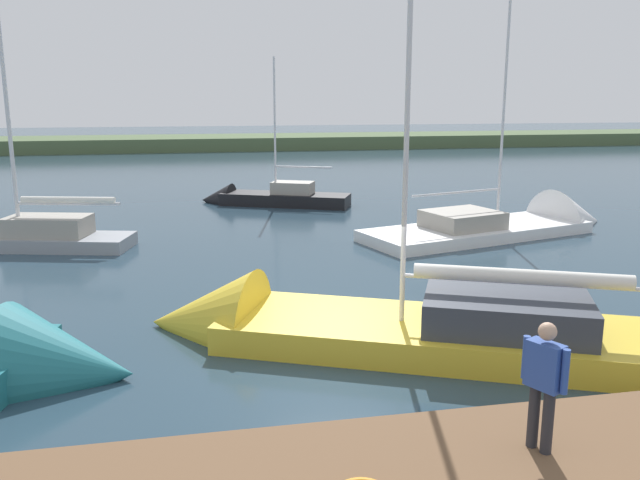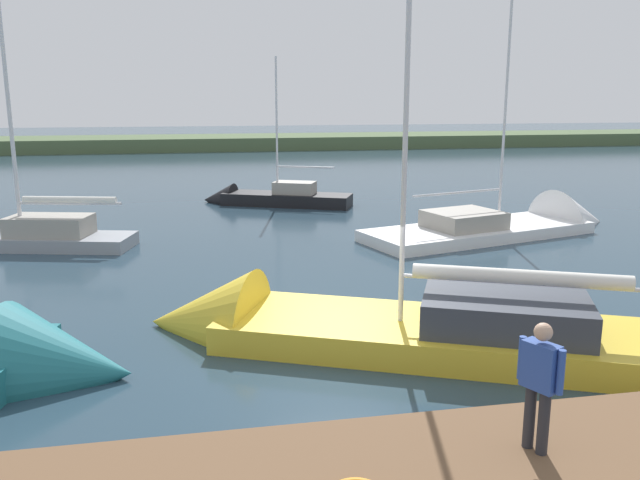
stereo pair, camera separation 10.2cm
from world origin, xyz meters
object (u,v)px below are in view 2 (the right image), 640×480
(sailboat_inner_slip, at_px, (529,228))
(sailboat_far_left, at_px, (345,333))
(person_on_dock, at_px, (540,378))
(sailboat_behind_pier, at_px, (0,241))
(sailboat_far_right, at_px, (267,201))

(sailboat_inner_slip, distance_m, sailboat_far_left, 13.60)
(person_on_dock, bearing_deg, sailboat_far_left, 75.11)
(sailboat_far_left, height_order, person_on_dock, sailboat_far_left)
(person_on_dock, bearing_deg, sailboat_inner_slip, 36.08)
(sailboat_behind_pier, xyz_separation_m, sailboat_far_right, (-9.82, -7.07, -0.04))
(sailboat_far_left, bearing_deg, person_on_dock, 125.05)
(sailboat_far_right, bearing_deg, sailboat_far_left, 112.95)
(sailboat_far_left, bearing_deg, sailboat_behind_pier, -24.25)
(person_on_dock, bearing_deg, sailboat_far_right, 66.01)
(sailboat_behind_pier, relative_size, sailboat_far_left, 0.82)
(sailboat_far_left, relative_size, person_on_dock, 6.37)
(sailboat_far_right, bearing_deg, sailboat_behind_pier, 59.89)
(sailboat_behind_pier, distance_m, sailboat_far_right, 12.10)
(sailboat_behind_pier, bearing_deg, sailboat_inner_slip, -168.36)
(sailboat_far_left, distance_m, sailboat_far_right, 17.72)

